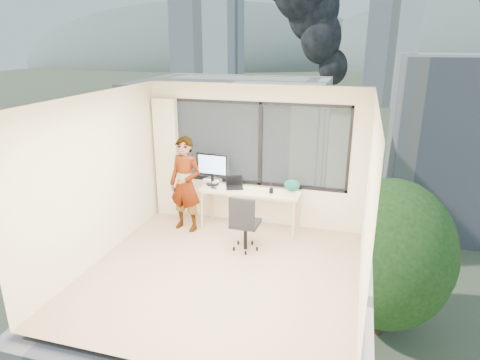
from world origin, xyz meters
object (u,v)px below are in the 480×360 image
(chair, at_px, (245,222))
(laptop, at_px, (235,183))
(desk, at_px, (250,209))
(game_console, at_px, (212,180))
(monitor, at_px, (212,169))
(handbag, at_px, (292,185))
(person, at_px, (185,184))

(chair, distance_m, laptop, 1.00)
(desk, bearing_deg, chair, -80.27)
(desk, height_order, game_console, game_console)
(monitor, xyz_separation_m, laptop, (0.46, -0.09, -0.21))
(chair, relative_size, monitor, 1.63)
(laptop, bearing_deg, handbag, -13.10)
(handbag, bearing_deg, laptop, -153.48)
(chair, relative_size, laptop, 3.06)
(person, xyz_separation_m, monitor, (0.36, 0.44, 0.19))
(monitor, height_order, laptop, monitor)
(person, relative_size, laptop, 5.33)
(person, bearing_deg, laptop, 33.39)
(person, distance_m, game_console, 0.65)
(game_console, relative_size, laptop, 0.87)
(desk, relative_size, laptop, 5.55)
(desk, bearing_deg, game_console, 165.14)
(person, distance_m, monitor, 0.60)
(chair, bearing_deg, person, 160.76)
(person, bearing_deg, monitor, 60.73)
(desk, bearing_deg, handbag, 11.60)
(monitor, relative_size, game_console, 2.16)
(monitor, bearing_deg, desk, -4.36)
(laptop, bearing_deg, game_console, 136.04)
(laptop, bearing_deg, monitor, 147.86)
(chair, xyz_separation_m, monitor, (-0.89, 0.92, 0.56))
(desk, relative_size, monitor, 2.96)
(desk, xyz_separation_m, chair, (0.14, -0.83, 0.12))
(game_console, xyz_separation_m, handbag, (1.53, -0.06, 0.07))
(monitor, distance_m, game_console, 0.30)
(person, relative_size, game_console, 6.12)
(monitor, xyz_separation_m, game_console, (-0.05, 0.12, -0.27))
(person, xyz_separation_m, handbag, (1.84, 0.50, -0.01))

